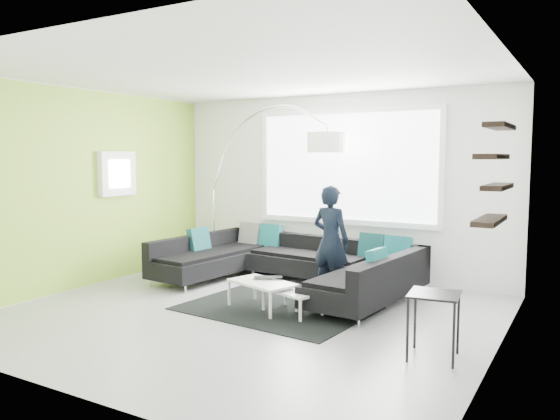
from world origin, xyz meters
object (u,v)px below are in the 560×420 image
Objects in this scene: coffee_table at (277,297)px; arc_lamp at (213,190)px; person at (331,241)px; laptop at (268,279)px; sectional_sofa at (284,266)px; side_table at (433,326)px.

coffee_table is 0.40× the size of arc_lamp.
arc_lamp reaches higher than person.
laptop is at bearing 74.47° from person.
sectional_sofa is 5.99× the size of side_table.
sectional_sofa is 0.82m from person.
person is at bearing 6.89° from sectional_sofa.
sectional_sofa is at bearing 9.59° from person.
arc_lamp is at bearing 160.29° from coffee_table.
arc_lamp is at bearing -5.97° from person.
arc_lamp is 4.85m from side_table.
side_table is (2.01, -0.58, 0.13)m from coffee_table.
arc_lamp reaches higher than coffee_table.
arc_lamp is at bearing 112.07° from laptop.
side_table is at bearing -27.29° from sectional_sofa.
side_table is at bearing -20.19° from arc_lamp.
sectional_sofa is 2.98m from side_table.
sectional_sofa is 2.04m from arc_lamp.
coffee_table is at bearing 163.81° from side_table.
coffee_table is at bearing -58.86° from sectional_sofa.
side_table is (4.19, -2.23, -1.00)m from arc_lamp.
coffee_table is 2.10m from side_table.
side_table is 0.41× the size of person.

